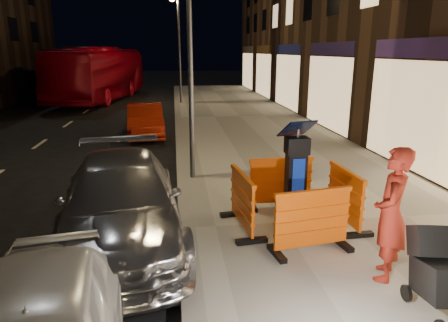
{
  "coord_description": "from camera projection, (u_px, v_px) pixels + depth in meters",
  "views": [
    {
      "loc": [
        -0.15,
        -6.66,
        3.25
      ],
      "look_at": [
        0.8,
        1.0,
        1.1
      ],
      "focal_mm": 32.0,
      "sensor_mm": 36.0,
      "label": 1
    }
  ],
  "objects": [
    {
      "name": "stroller",
      "position": [
        443.0,
        276.0,
        4.7
      ],
      "size": [
        0.7,
        0.94,
        1.07
      ],
      "primitive_type": "cube",
      "rotation": [
        0.0,
        0.0,
        -0.19
      ],
      "color": "black",
      "rests_on": "sidewalk"
    },
    {
      "name": "barrier_back",
      "position": [
        281.0,
        182.0,
        8.07
      ],
      "size": [
        1.34,
        0.58,
        1.03
      ],
      "primitive_type": "cube",
      "rotation": [
        0.0,
        0.0,
        0.03
      ],
      "color": "#E65709",
      "rests_on": "sidewalk"
    },
    {
      "name": "street_lamp_far",
      "position": [
        180.0,
        52.0,
        23.65
      ],
      "size": [
        0.12,
        0.12,
        6.0
      ],
      "primitive_type": "cylinder",
      "color": "#3F3F44",
      "rests_on": "sidewalk"
    },
    {
      "name": "ground_plane",
      "position": [
        187.0,
        235.0,
        7.26
      ],
      "size": [
        120.0,
        120.0,
        0.0
      ],
      "primitive_type": "plane",
      "color": "black",
      "rests_on": "ground"
    },
    {
      "name": "parking_kiosk",
      "position": [
        295.0,
        178.0,
        7.06
      ],
      "size": [
        0.63,
        0.63,
        1.85
      ],
      "primitive_type": "cube",
      "rotation": [
        0.0,
        0.0,
        0.08
      ],
      "color": "black",
      "rests_on": "sidewalk"
    },
    {
      "name": "barrier_front",
      "position": [
        312.0,
        221.0,
        6.26
      ],
      "size": [
        1.4,
        0.76,
        1.03
      ],
      "primitive_type": "cube",
      "rotation": [
        0.0,
        0.0,
        0.17
      ],
      "color": "#E65709",
      "rests_on": "sidewalk"
    },
    {
      "name": "sidewalk",
      "position": [
        345.0,
        223.0,
        7.6
      ],
      "size": [
        6.0,
        60.0,
        0.15
      ],
      "primitive_type": "cube",
      "color": "gray",
      "rests_on": "ground"
    },
    {
      "name": "man",
      "position": [
        391.0,
        214.0,
        5.42
      ],
      "size": [
        0.74,
        0.82,
        1.89
      ],
      "primitive_type": "imported",
      "rotation": [
        0.0,
        0.0,
        -2.11
      ],
      "color": "maroon",
      "rests_on": "sidewalk"
    },
    {
      "name": "bus_doubledecker",
      "position": [
        103.0,
        100.0,
        27.03
      ],
      "size": [
        4.69,
        12.65,
        3.44
      ],
      "primitive_type": "imported",
      "rotation": [
        0.0,
        0.0,
        -0.15
      ],
      "color": "maroon",
      "rests_on": "ground"
    },
    {
      "name": "barrier_bldgside",
      "position": [
        345.0,
        197.0,
        7.28
      ],
      "size": [
        0.61,
        1.35,
        1.03
      ],
      "primitive_type": "cube",
      "rotation": [
        0.0,
        0.0,
        1.62
      ],
      "color": "#E65709",
      "rests_on": "sidewalk"
    },
    {
      "name": "barrier_kerbside",
      "position": [
        242.0,
        202.0,
        7.05
      ],
      "size": [
        0.69,
        1.38,
        1.03
      ],
      "primitive_type": "cube",
      "rotation": [
        0.0,
        0.0,
        1.69
      ],
      "color": "#E65709",
      "rests_on": "sidewalk"
    },
    {
      "name": "car_red",
      "position": [
        146.0,
        136.0,
        15.7
      ],
      "size": [
        1.63,
        3.86,
        1.24
      ],
      "primitive_type": "imported",
      "rotation": [
        0.0,
        0.0,
        0.09
      ],
      "color": "maroon",
      "rests_on": "ground"
    },
    {
      "name": "car_silver",
      "position": [
        124.0,
        238.0,
        7.14
      ],
      "size": [
        2.58,
        5.12,
        1.43
      ],
      "primitive_type": "imported",
      "rotation": [
        0.0,
        0.0,
        0.12
      ],
      "color": "#A4A4A9",
      "rests_on": "ground"
    },
    {
      "name": "kerb",
      "position": [
        187.0,
        231.0,
        7.24
      ],
      "size": [
        0.3,
        60.0,
        0.15
      ],
      "primitive_type": "cube",
      "color": "slate",
      "rests_on": "ground"
    },
    {
      "name": "street_lamp_mid",
      "position": [
        190.0,
        55.0,
        9.31
      ],
      "size": [
        0.12,
        0.12,
        6.0
      ],
      "primitive_type": "cylinder",
      "color": "#3F3F44",
      "rests_on": "sidewalk"
    }
  ]
}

